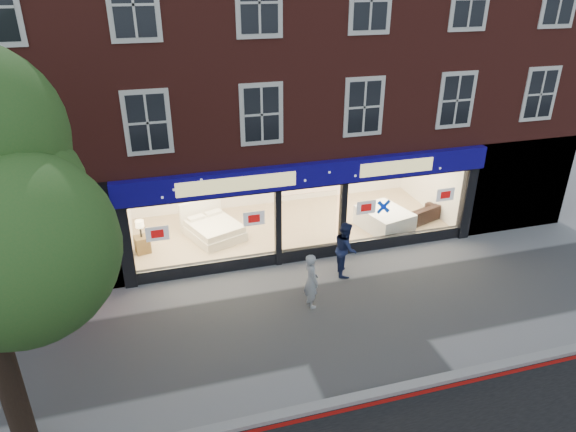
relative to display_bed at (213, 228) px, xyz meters
name	(u,v)px	position (x,y,z in m)	size (l,w,h in m)	color
ground	(346,314)	(2.77, -5.28, -0.40)	(120.00, 120.00, 0.00)	gray
kerb_line	(400,398)	(2.77, -8.38, -0.40)	(60.00, 0.10, 0.01)	#8C0A07
kerb_stone	(396,389)	(2.77, -8.18, -0.34)	(60.00, 0.25, 0.12)	gray
showroom_floor	(291,227)	(2.77, -0.03, -0.35)	(11.00, 4.50, 0.10)	tan
building	(276,26)	(2.75, 1.66, 6.27)	(19.00, 8.26, 10.30)	maroon
display_bed	(213,228)	(0.00, 0.00, 0.00)	(2.12, 2.32, 1.06)	white
bedside_table	(142,244)	(-2.33, -0.48, -0.03)	(0.45, 0.45, 0.55)	brown
mattress_stack	(384,219)	(5.87, -1.09, 0.05)	(1.78, 2.05, 0.70)	white
sofa	(419,213)	(7.37, -0.88, -0.03)	(1.89, 0.74, 0.55)	black
a_board	(77,286)	(-4.13, -2.58, 0.06)	(0.60, 0.39, 0.92)	gold
pedestrian_grey	(311,280)	(1.99, -4.61, 0.39)	(0.58, 0.38, 1.59)	#A0A3A7
pedestrian_blue	(346,248)	(3.50, -3.31, 0.44)	(0.82, 0.64, 1.69)	#1A234A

